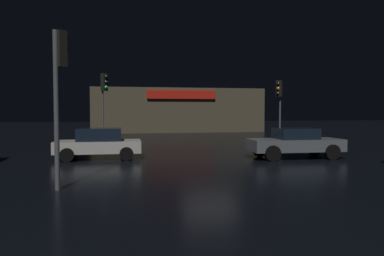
# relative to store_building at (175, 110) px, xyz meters

# --- Properties ---
(ground_plane) EXTENTS (120.00, 120.00, 0.00)m
(ground_plane) POSITION_rel_store_building_xyz_m (-2.28, -24.61, -2.29)
(ground_plane) COLOR black
(store_building) EXTENTS (17.80, 7.89, 4.56)m
(store_building) POSITION_rel_store_building_xyz_m (0.00, 0.00, 0.00)
(store_building) COLOR brown
(store_building) RESTS_ON ground
(traffic_signal_main) EXTENTS (0.42, 0.43, 4.38)m
(traffic_signal_main) POSITION_rel_store_building_xyz_m (-7.16, -19.17, 1.02)
(traffic_signal_main) COLOR #595B60
(traffic_signal_main) RESTS_ON ground
(traffic_signal_opposite) EXTENTS (0.42, 0.42, 4.52)m
(traffic_signal_opposite) POSITION_rel_store_building_xyz_m (-8.11, -30.12, 0.94)
(traffic_signal_opposite) COLOR #595B60
(traffic_signal_opposite) RESTS_ON ground
(traffic_signal_cross_left) EXTENTS (0.43, 0.42, 4.10)m
(traffic_signal_cross_left) POSITION_rel_store_building_xyz_m (3.36, -19.60, 0.84)
(traffic_signal_cross_left) COLOR #595B60
(traffic_signal_cross_left) RESTS_ON ground
(car_near) EXTENTS (4.42, 2.05, 1.43)m
(car_near) POSITION_rel_store_building_xyz_m (1.79, -24.88, -1.54)
(car_near) COLOR slate
(car_near) RESTS_ON ground
(car_crossing) EXTENTS (3.96, 1.99, 1.45)m
(car_crossing) POSITION_rel_store_building_xyz_m (-7.32, -23.30, -1.54)
(car_crossing) COLOR silver
(car_crossing) RESTS_ON ground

